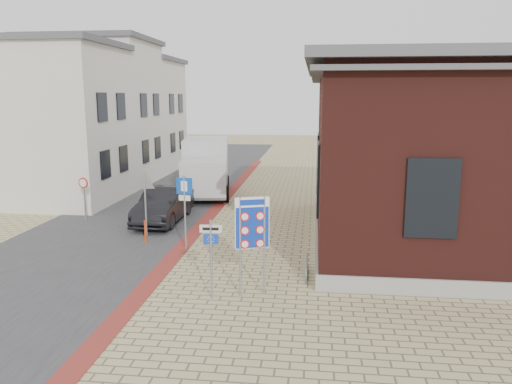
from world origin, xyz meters
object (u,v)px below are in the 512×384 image
at_px(border_sign, 252,225).
at_px(sedan, 164,205).
at_px(box_truck, 206,167).
at_px(bollard, 145,232).
at_px(parking_sign, 185,199).
at_px(essen_sign, 211,248).

bearing_deg(border_sign, sedan, 103.77).
bearing_deg(sedan, box_truck, 85.21).
bearing_deg(bollard, parking_sign, -16.39).
distance_m(sedan, essen_sign, 9.12).
height_order(essen_sign, bollard, essen_sign).
distance_m(sedan, border_sign, 9.36).
relative_size(sedan, essen_sign, 2.07).
height_order(sedan, border_sign, border_sign).
relative_size(box_truck, essen_sign, 2.82).
height_order(sedan, box_truck, box_truck).
xyz_separation_m(border_sign, essen_sign, (-1.08, -0.38, -0.56)).
bearing_deg(sedan, border_sign, -57.32).
xyz_separation_m(sedan, box_truck, (0.56, 6.17, 0.86)).
distance_m(box_truck, border_sign, 14.69).
height_order(box_truck, parking_sign, box_truck).
relative_size(box_truck, parking_sign, 2.32).
distance_m(sedan, bollard, 3.37).
bearing_deg(essen_sign, sedan, 111.31).
distance_m(sedan, parking_sign, 4.47).
height_order(sedan, parking_sign, parking_sign).
distance_m(box_truck, bollard, 9.59).
height_order(sedan, bollard, sedan).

